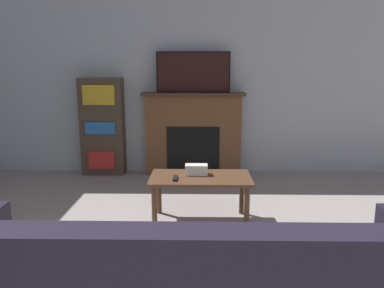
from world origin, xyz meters
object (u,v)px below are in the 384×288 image
(tv, at_px, (193,72))
(bookshelf, at_px, (103,127))
(fireplace, at_px, (193,133))
(coffee_table, at_px, (200,183))

(tv, xyz_separation_m, bookshelf, (-1.29, -0.00, -0.76))
(fireplace, distance_m, coffee_table, 1.76)
(coffee_table, distance_m, bookshelf, 2.23)
(coffee_table, xyz_separation_m, bookshelf, (-1.38, 1.72, 0.29))
(fireplace, distance_m, bookshelf, 1.29)
(fireplace, relative_size, bookshelf, 1.06)
(fireplace, bearing_deg, bookshelf, -178.99)
(tv, relative_size, coffee_table, 1.04)
(bookshelf, bearing_deg, tv, 0.13)
(tv, bearing_deg, fireplace, 90.00)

